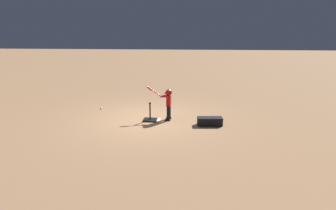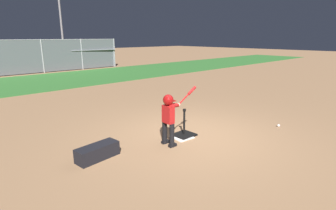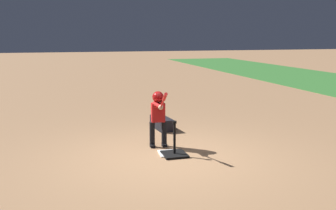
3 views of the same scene
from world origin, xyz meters
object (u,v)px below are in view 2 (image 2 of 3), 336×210
(bleachers_right_center, at_px, (22,65))
(batting_tee, at_px, (184,133))
(batter_child, at_px, (169,113))
(baseball, at_px, (279,126))
(equipment_bag, at_px, (97,152))
(bleachers_far_left, at_px, (88,58))

(bleachers_right_center, bearing_deg, batting_tee, -91.99)
(batter_child, height_order, bleachers_right_center, batter_child)
(baseball, bearing_deg, equipment_bag, 160.35)
(bleachers_far_left, bearing_deg, equipment_bag, -116.11)
(batter_child, xyz_separation_m, bleachers_far_left, (5.85, 15.43, -0.04))
(batter_child, relative_size, bleachers_far_left, 0.34)
(batting_tee, relative_size, bleachers_right_center, 0.17)
(batting_tee, xyz_separation_m, equipment_bag, (-2.12, 0.31, 0.06))
(batting_tee, height_order, equipment_bag, batting_tee)
(baseball, distance_m, bleachers_right_center, 16.75)
(bleachers_right_center, height_order, bleachers_far_left, bleachers_far_left)
(bleachers_far_left, bearing_deg, bleachers_right_center, 178.69)
(baseball, relative_size, bleachers_right_center, 0.02)
(bleachers_right_center, distance_m, equipment_bag, 15.32)
(batting_tee, bearing_deg, batter_child, -166.39)
(bleachers_right_center, relative_size, equipment_bag, 4.57)
(batter_child, bearing_deg, equipment_bag, 162.94)
(batter_child, relative_size, equipment_bag, 1.46)
(batting_tee, xyz_separation_m, bleachers_far_left, (5.22, 15.28, 0.61))
(baseball, bearing_deg, batter_child, 159.06)
(baseball, xyz_separation_m, bleachers_far_left, (2.93, 16.55, 0.65))
(equipment_bag, bearing_deg, bleachers_far_left, 57.76)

